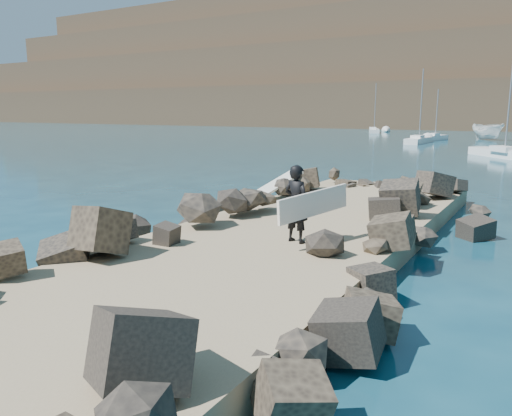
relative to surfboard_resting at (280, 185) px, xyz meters
The scene contains 11 objects.
ground 5.98m from the surfboard_resting, 62.80° to the right, with size 800.00×800.00×0.00m, color #0F384C.
jetty 7.75m from the surfboard_resting, 69.60° to the right, with size 6.00×26.00×0.60m, color #8C7759.
riprap_left 6.76m from the surfboard_resting, 91.78° to the right, with size 2.60×22.00×1.00m, color black.
riprap_right 8.77m from the surfboard_resting, 50.31° to the right, with size 2.60×22.00×1.00m, color black.
surfboard_resting is the anchor object (origin of this frame).
boat_imported 55.64m from the surfboard_resting, 88.99° to the left, with size 2.14×5.70×2.20m, color white.
surfer_with_board 6.52m from the surfboard_resting, 57.86° to the right, with size 1.24×2.26×1.90m.
sailboat_b 51.03m from the surfboard_resting, 95.22° to the left, with size 2.37×5.42×6.57m.
sailboat_c 29.37m from the surfboard_resting, 79.84° to the left, with size 6.17×6.93×9.14m.
sailboat_a 44.41m from the surfboard_resting, 96.61° to the left, with size 1.79×7.20×8.62m.
sailboat_e 71.96m from the surfboard_resting, 104.99° to the left, with size 3.81×7.18×8.52m.
Camera 1 is at (5.91, -10.91, 3.76)m, focal length 35.00 mm.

